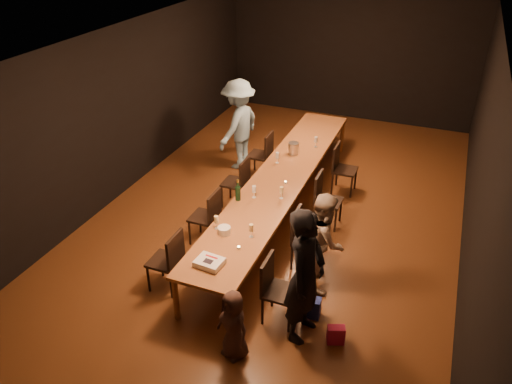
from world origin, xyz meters
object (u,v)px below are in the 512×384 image
at_px(chair_right_1, 308,240).
at_px(ice_bucket, 293,148).
at_px(birthday_cake, 209,262).
at_px(table, 281,179).
at_px(chair_left_3, 260,154).
at_px(child, 233,325).
at_px(woman_birthday, 305,276).
at_px(plate_stack, 224,230).
at_px(chair_right_0, 281,291).
at_px(chair_left_0, 165,260).
at_px(chair_right_3, 345,169).
at_px(woman_tan, 324,240).
at_px(chair_left_1, 204,216).
at_px(chair_right_2, 329,201).
at_px(champagne_bottle, 238,190).
at_px(chair_left_2, 235,182).
at_px(man_blue, 239,125).

xyz_separation_m(chair_right_1, ice_bucket, (-0.93, 2.13, 0.39)).
bearing_deg(birthday_cake, table, 93.71).
xyz_separation_m(chair_left_3, child, (1.38, -4.37, 0.01)).
bearing_deg(woman_birthday, plate_stack, 71.33).
bearing_deg(chair_right_1, ice_bucket, -156.33).
height_order(chair_right_1, chair_left_3, same).
xyz_separation_m(chair_right_0, chair_left_0, (-1.70, 0.00, 0.00)).
xyz_separation_m(chair_right_3, ice_bucket, (-0.93, -0.27, 0.39)).
xyz_separation_m(woman_tan, ice_bucket, (-1.23, 2.40, 0.13)).
height_order(chair_right_0, chair_right_3, same).
relative_size(woman_tan, plate_stack, 7.89).
bearing_deg(birthday_cake, plate_stack, 104.66).
bearing_deg(chair_left_1, chair_left_3, 0.00).
relative_size(chair_right_0, child, 0.98).
bearing_deg(woman_birthday, chair_right_1, 21.19).
distance_m(chair_left_1, plate_stack, 1.01).
distance_m(chair_right_1, chair_left_0, 2.08).
distance_m(chair_right_2, ice_bucket, 1.37).
bearing_deg(chair_right_0, child, -22.53).
xyz_separation_m(chair_right_1, chair_right_3, (0.00, 2.40, 0.00)).
distance_m(chair_left_0, woman_birthday, 2.09).
relative_size(plate_stack, champagne_bottle, 0.52).
xyz_separation_m(chair_left_2, chair_left_3, (0.00, 1.20, 0.00)).
bearing_deg(chair_right_3, man_blue, -96.10).
relative_size(woman_tan, child, 1.53).
xyz_separation_m(chair_right_1, chair_left_3, (-1.70, 2.40, 0.00)).
xyz_separation_m(chair_left_1, man_blue, (-0.55, 2.64, 0.45)).
bearing_deg(champagne_bottle, plate_stack, -78.45).
xyz_separation_m(chair_right_0, chair_right_2, (0.00, 2.40, 0.00)).
relative_size(chair_right_1, birthday_cake, 2.56).
bearing_deg(woman_tan, chair_left_0, 98.81).
distance_m(chair_left_0, champagne_bottle, 1.58).
distance_m(table, plate_stack, 1.88).
distance_m(plate_stack, champagne_bottle, 0.93).
bearing_deg(man_blue, woman_tan, 49.92).
distance_m(chair_right_3, chair_left_2, 2.08).
bearing_deg(man_blue, child, 31.50).
xyz_separation_m(chair_right_3, champagne_bottle, (-1.21, -2.17, 0.46)).
relative_size(chair_right_0, plate_stack, 5.07).
relative_size(table, chair_left_0, 6.45).
bearing_deg(champagne_bottle, ice_bucket, 81.61).
bearing_deg(child, chair_right_1, 104.81).
bearing_deg(chair_right_3, table, -35.31).
bearing_deg(chair_left_0, plate_stack, -51.86).
bearing_deg(woman_birthday, table, 32.04).
xyz_separation_m(chair_right_3, chair_left_0, (-1.70, -3.60, 0.00)).
relative_size(man_blue, plate_stack, 9.98).
height_order(woman_birthday, child, woman_birthday).
bearing_deg(ice_bucket, champagne_bottle, -98.39).
bearing_deg(plate_stack, chair_right_2, 61.23).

